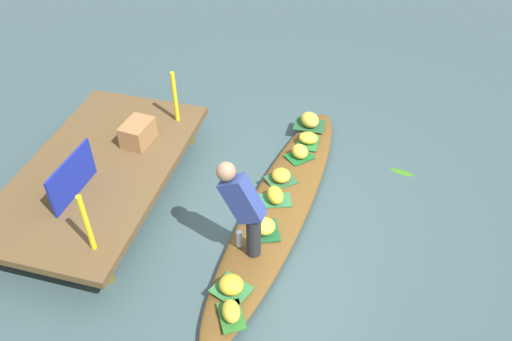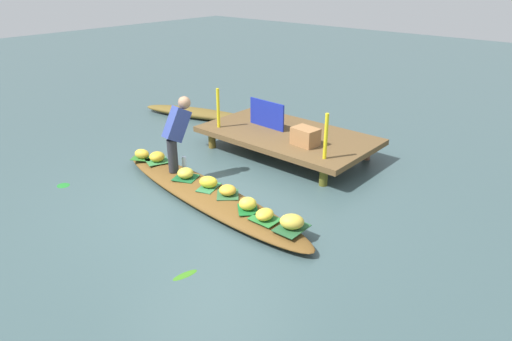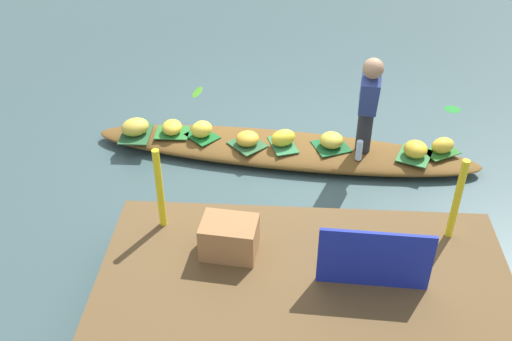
# 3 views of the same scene
# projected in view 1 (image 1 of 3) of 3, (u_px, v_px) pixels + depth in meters

# --- Properties ---
(canal_water) EXTENTS (40.00, 40.00, 0.00)m
(canal_water) POSITION_uv_depth(u_px,v_px,m) (279.00, 212.00, 6.44)
(canal_water) COLOR #3A5153
(canal_water) RESTS_ON ground
(dock_platform) EXTENTS (3.20, 1.80, 0.41)m
(dock_platform) POSITION_uv_depth(u_px,v_px,m) (99.00, 170.00, 6.51)
(dock_platform) COLOR brown
(dock_platform) RESTS_ON ground
(vendor_boat) EXTENTS (4.31, 1.19, 0.18)m
(vendor_boat) POSITION_uv_depth(u_px,v_px,m) (279.00, 207.00, 6.38)
(vendor_boat) COLOR brown
(vendor_boat) RESTS_ON ground
(leaf_mat_0) EXTENTS (0.43, 0.43, 0.01)m
(leaf_mat_0) POSITION_uv_depth(u_px,v_px,m) (300.00, 157.00, 6.97)
(leaf_mat_0) COLOR #166327
(leaf_mat_0) RESTS_ON vendor_boat
(banana_bunch_0) EXTENTS (0.32, 0.31, 0.18)m
(banana_bunch_0) POSITION_uv_depth(u_px,v_px,m) (300.00, 151.00, 6.91)
(banana_bunch_0) COLOR yellow
(banana_bunch_0) RESTS_ON vendor_boat
(leaf_mat_1) EXTENTS (0.45, 0.44, 0.01)m
(leaf_mat_1) POSITION_uv_depth(u_px,v_px,m) (264.00, 231.00, 5.96)
(leaf_mat_1) COLOR #18592B
(leaf_mat_1) RESTS_ON vendor_boat
(banana_bunch_1) EXTENTS (0.35, 0.35, 0.16)m
(banana_bunch_1) POSITION_uv_depth(u_px,v_px,m) (264.00, 226.00, 5.90)
(banana_bunch_1) COLOR gold
(banana_bunch_1) RESTS_ON vendor_boat
(leaf_mat_2) EXTENTS (0.37, 0.29, 0.01)m
(leaf_mat_2) POSITION_uv_depth(u_px,v_px,m) (308.00, 142.00, 7.21)
(leaf_mat_2) COLOR #287230
(leaf_mat_2) RESTS_ON vendor_boat
(banana_bunch_2) EXTENTS (0.23, 0.27, 0.14)m
(banana_bunch_2) POSITION_uv_depth(u_px,v_px,m) (308.00, 138.00, 7.16)
(banana_bunch_2) COLOR yellow
(banana_bunch_2) RESTS_ON vendor_boat
(leaf_mat_3) EXTENTS (0.33, 0.44, 0.01)m
(leaf_mat_3) POSITION_uv_depth(u_px,v_px,m) (309.00, 125.00, 7.51)
(leaf_mat_3) COLOR #23542E
(leaf_mat_3) RESTS_ON vendor_boat
(banana_bunch_3) EXTENTS (0.40, 0.38, 0.19)m
(banana_bunch_3) POSITION_uv_depth(u_px,v_px,m) (310.00, 120.00, 7.45)
(banana_bunch_3) COLOR gold
(banana_bunch_3) RESTS_ON vendor_boat
(leaf_mat_4) EXTENTS (0.36, 0.45, 0.01)m
(leaf_mat_4) POSITION_uv_depth(u_px,v_px,m) (275.00, 200.00, 6.33)
(leaf_mat_4) COLOR #2D7242
(leaf_mat_4) RESTS_ON vendor_boat
(banana_bunch_4) EXTENTS (0.34, 0.31, 0.18)m
(banana_bunch_4) POSITION_uv_depth(u_px,v_px,m) (275.00, 195.00, 6.28)
(banana_bunch_4) COLOR yellow
(banana_bunch_4) RESTS_ON vendor_boat
(leaf_mat_5) EXTENTS (0.44, 0.46, 0.01)m
(leaf_mat_5) POSITION_uv_depth(u_px,v_px,m) (232.00, 289.00, 5.34)
(leaf_mat_5) COLOR #33793D
(leaf_mat_5) RESTS_ON vendor_boat
(banana_bunch_5) EXTENTS (0.31, 0.32, 0.17)m
(banana_bunch_5) POSITION_uv_depth(u_px,v_px,m) (231.00, 285.00, 5.29)
(banana_bunch_5) COLOR gold
(banana_bunch_5) RESTS_ON vendor_boat
(leaf_mat_6) EXTENTS (0.43, 0.38, 0.01)m
(leaf_mat_6) POSITION_uv_depth(u_px,v_px,m) (231.00, 316.00, 5.11)
(leaf_mat_6) COLOR #2C6F28
(leaf_mat_6) RESTS_ON vendor_boat
(banana_bunch_6) EXTENTS (0.31, 0.28, 0.17)m
(banana_bunch_6) POSITION_uv_depth(u_px,v_px,m) (231.00, 311.00, 5.05)
(banana_bunch_6) COLOR gold
(banana_bunch_6) RESTS_ON vendor_boat
(leaf_mat_7) EXTENTS (0.47, 0.47, 0.01)m
(leaf_mat_7) POSITION_uv_depth(u_px,v_px,m) (281.00, 180.00, 6.62)
(leaf_mat_7) COLOR #2C5C33
(leaf_mat_7) RESTS_ON vendor_boat
(banana_bunch_7) EXTENTS (0.33, 0.32, 0.15)m
(banana_bunch_7) POSITION_uv_depth(u_px,v_px,m) (281.00, 175.00, 6.57)
(banana_bunch_7) COLOR gold
(banana_bunch_7) RESTS_ON vendor_boat
(vendor_person) EXTENTS (0.23, 0.52, 1.20)m
(vendor_person) POSITION_uv_depth(u_px,v_px,m) (243.00, 206.00, 5.30)
(vendor_person) COLOR #28282D
(vendor_person) RESTS_ON vendor_boat
(water_bottle) EXTENTS (0.07, 0.07, 0.22)m
(water_bottle) POSITION_uv_depth(u_px,v_px,m) (239.00, 239.00, 5.73)
(water_bottle) COLOR silver
(water_bottle) RESTS_ON vendor_boat
(market_banner) EXTENTS (0.84, 0.07, 0.51)m
(market_banner) POSITION_uv_depth(u_px,v_px,m) (72.00, 177.00, 5.94)
(market_banner) COLOR #18279B
(market_banner) RESTS_ON dock_platform
(railing_post_west) EXTENTS (0.06, 0.06, 0.76)m
(railing_post_west) POSITION_uv_depth(u_px,v_px,m) (87.00, 223.00, 5.23)
(railing_post_west) COLOR yellow
(railing_post_west) RESTS_ON dock_platform
(railing_post_east) EXTENTS (0.06, 0.06, 0.76)m
(railing_post_east) POSITION_uv_depth(u_px,v_px,m) (175.00, 97.00, 6.98)
(railing_post_east) COLOR yellow
(railing_post_east) RESTS_ON dock_platform
(produce_crate) EXTENTS (0.47, 0.36, 0.30)m
(produce_crate) POSITION_uv_depth(u_px,v_px,m) (138.00, 133.00, 6.75)
(produce_crate) COLOR #9F6D41
(produce_crate) RESTS_ON dock_platform
(drifting_plant_1) EXTENTS (0.16, 0.33, 0.01)m
(drifting_plant_1) POSITION_uv_depth(u_px,v_px,m) (402.00, 172.00, 7.01)
(drifting_plant_1) COLOR #3A7C1C
(drifting_plant_1) RESTS_ON ground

